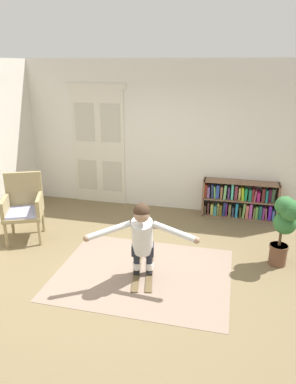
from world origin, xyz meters
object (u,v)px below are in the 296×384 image
Objects in this scene: bookshelf at (240,201)px; wicker_chair at (24,205)px; skis_pair at (143,271)px; potted_plant at (285,221)px; person_skier at (142,235)px.

wicker_chair reaches higher than bookshelf.
wicker_chair is 2.36m from skis_pair.
bookshelf is at bearing 26.27° from wicker_chair.
potted_plant reaches higher than skis_pair.
wicker_chair is (-3.52, -1.74, 0.25)m from bookshelf.
person_skier reaches higher than bookshelf.
person_skier reaches higher than wicker_chair.
potted_plant is at bearing -70.45° from bookshelf.
bookshelf is 2.84m from person_skier.
wicker_chair is at bearing 164.74° from skis_pair.
person_skier is at bearing -116.84° from bookshelf.
wicker_chair is 1.01× the size of potted_plant.
bookshelf is 1.29× the size of wicker_chair.
skis_pair is (-1.31, -2.34, -0.31)m from bookshelf.
potted_plant is 2.13m from skis_pair.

